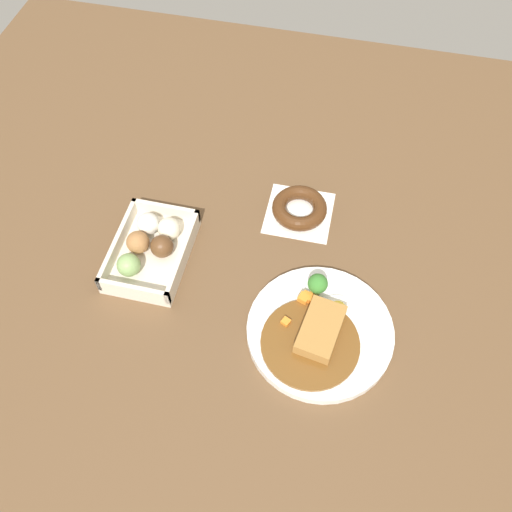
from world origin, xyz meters
name	(u,v)px	position (x,y,z in m)	size (l,w,h in m)	color
ground_plane	(246,298)	(0.00, 0.00, 0.00)	(1.60, 1.60, 0.00)	brown
curry_plate	(319,330)	(0.04, 0.14, 0.01)	(0.25, 0.25, 0.07)	white
donut_box	(151,247)	(-0.05, -0.19, 0.02)	(0.19, 0.13, 0.05)	beige
chocolate_ring_donut	(299,209)	(-0.21, 0.06, 0.01)	(0.13, 0.13, 0.03)	white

